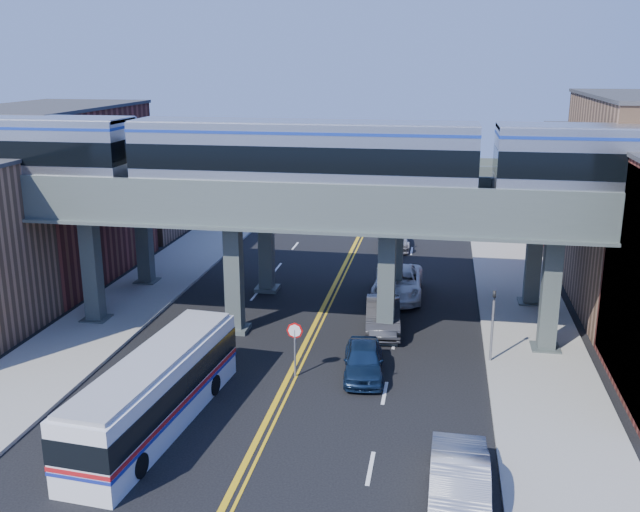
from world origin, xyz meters
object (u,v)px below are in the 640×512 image
at_px(transit_train, 303,156).
at_px(transit_bus, 156,392).
at_px(car_lane_a, 364,360).
at_px(traffic_signal, 493,318).
at_px(car_parked_curb, 459,475).
at_px(car_lane_c, 398,282).
at_px(stop_sign, 295,341).
at_px(car_lane_b, 383,315).
at_px(car_lane_d, 394,237).

distance_m(transit_train, transit_bus, 13.66).
bearing_deg(transit_train, car_lane_a, -50.03).
xyz_separation_m(traffic_signal, car_parked_curb, (-1.65, -11.31, -1.41)).
bearing_deg(car_lane_c, stop_sign, -108.48).
bearing_deg(stop_sign, car_lane_b, 61.91).
bearing_deg(car_lane_d, stop_sign, -102.95).
distance_m(traffic_signal, car_lane_d, 21.91).
height_order(transit_train, car_lane_c, transit_train).
distance_m(transit_train, car_lane_c, 12.11).
distance_m(transit_train, car_lane_b, 9.64).
relative_size(transit_train, car_lane_d, 9.74).
bearing_deg(car_lane_a, car_parked_curb, -71.21).
bearing_deg(stop_sign, transit_train, 96.70).
bearing_deg(traffic_signal, stop_sign, -161.37).
relative_size(transit_train, car_parked_curb, 9.68).
bearing_deg(car_parked_curb, transit_bus, -13.68).
bearing_deg(car_lane_d, transit_bus, -110.23).
relative_size(car_lane_a, car_lane_d, 0.83).
bearing_deg(car_lane_b, transit_bus, -129.34).
xyz_separation_m(stop_sign, car_lane_b, (3.44, 6.45, -0.92)).
height_order(traffic_signal, car_lane_a, traffic_signal).
height_order(transit_train, traffic_signal, transit_train).
bearing_deg(transit_train, car_lane_d, 79.95).
height_order(transit_bus, car_lane_b, transit_bus).
bearing_deg(transit_bus, car_parked_curb, -99.12).
bearing_deg(stop_sign, traffic_signal, 18.63).
distance_m(car_lane_b, car_lane_c, 5.84).
bearing_deg(car_lane_d, car_lane_a, -95.63).
bearing_deg(car_parked_curb, stop_sign, -48.42).
bearing_deg(car_parked_curb, car_lane_d, -81.64).
relative_size(stop_sign, car_lane_d, 0.49).
bearing_deg(stop_sign, car_parked_curb, -48.90).
distance_m(traffic_signal, transit_bus, 15.79).
distance_m(car_lane_d, car_parked_curb, 32.60).
bearing_deg(car_lane_d, traffic_signal, -80.08).
relative_size(transit_bus, car_lane_b, 2.17).
xyz_separation_m(car_lane_a, car_lane_b, (0.37, 5.82, 0.08)).
xyz_separation_m(stop_sign, car_lane_c, (3.86, 12.28, -0.88)).
bearing_deg(traffic_signal, car_parked_curb, -98.33).
height_order(car_lane_a, car_lane_d, car_lane_d).
distance_m(stop_sign, car_lane_c, 12.90).
bearing_deg(car_lane_c, transit_train, -122.44).
relative_size(transit_train, car_lane_c, 8.27).
height_order(car_lane_a, car_parked_curb, car_parked_curb).
distance_m(transit_bus, car_parked_curb, 12.10).
relative_size(traffic_signal, car_lane_c, 0.65).
height_order(transit_bus, car_lane_a, transit_bus).
bearing_deg(transit_bus, car_lane_b, -28.81).
xyz_separation_m(stop_sign, car_lane_d, (2.78, 23.99, -0.98)).
distance_m(transit_train, car_lane_a, 10.41).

